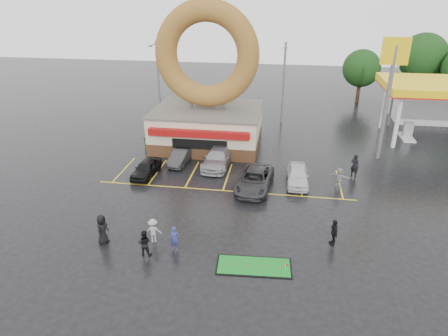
# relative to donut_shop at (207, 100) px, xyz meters

# --- Properties ---
(ground) EXTENTS (120.00, 120.00, 0.00)m
(ground) POSITION_rel_donut_shop_xyz_m (3.00, -12.97, -4.46)
(ground) COLOR black
(ground) RESTS_ON ground
(donut_shop) EXTENTS (10.20, 8.70, 13.50)m
(donut_shop) POSITION_rel_donut_shop_xyz_m (0.00, 0.00, 0.00)
(donut_shop) COLOR #472B19
(donut_shop) RESTS_ON ground
(gas_station) EXTENTS (12.30, 13.65, 5.90)m
(gas_station) POSITION_rel_donut_shop_xyz_m (23.00, 7.97, -0.77)
(gas_station) COLOR silver
(gas_station) RESTS_ON ground
(shell_sign) EXTENTS (2.20, 0.36, 10.60)m
(shell_sign) POSITION_rel_donut_shop_xyz_m (16.00, -0.97, 2.91)
(shell_sign) COLOR slate
(shell_sign) RESTS_ON ground
(streetlight_left) EXTENTS (0.40, 2.21, 9.00)m
(streetlight_left) POSITION_rel_donut_shop_xyz_m (-7.00, 6.95, 0.32)
(streetlight_left) COLOR slate
(streetlight_left) RESTS_ON ground
(streetlight_mid) EXTENTS (0.40, 2.21, 9.00)m
(streetlight_mid) POSITION_rel_donut_shop_xyz_m (7.00, 7.95, 0.32)
(streetlight_mid) COLOR slate
(streetlight_mid) RESTS_ON ground
(streetlight_right) EXTENTS (0.40, 2.21, 9.00)m
(streetlight_right) POSITION_rel_donut_shop_xyz_m (19.00, 8.95, 0.32)
(streetlight_right) COLOR slate
(streetlight_right) RESTS_ON ground
(tree_far_c) EXTENTS (6.30, 6.30, 9.00)m
(tree_far_c) POSITION_rel_donut_shop_xyz_m (25.00, 21.03, 1.37)
(tree_far_c) COLOR #332114
(tree_far_c) RESTS_ON ground
(tree_far_d) EXTENTS (4.90, 4.90, 7.00)m
(tree_far_d) POSITION_rel_donut_shop_xyz_m (17.00, 19.03, 0.07)
(tree_far_d) COLOR #332114
(tree_far_d) RESTS_ON ground
(car_black) EXTENTS (1.88, 3.96, 1.31)m
(car_black) POSITION_rel_donut_shop_xyz_m (-3.68, -7.88, -3.81)
(car_black) COLOR black
(car_black) RESTS_ON ground
(car_dgrey) EXTENTS (1.70, 3.91, 1.25)m
(car_dgrey) POSITION_rel_donut_shop_xyz_m (-1.52, -4.97, -3.84)
(car_dgrey) COLOR #2A292C
(car_dgrey) RESTS_ON ground
(car_silver) EXTENTS (2.41, 5.36, 1.53)m
(car_silver) POSITION_rel_donut_shop_xyz_m (1.82, -4.97, -3.70)
(car_silver) COLOR #949498
(car_silver) RESTS_ON ground
(car_grey) EXTENTS (2.96, 5.55, 1.48)m
(car_grey) POSITION_rel_donut_shop_xyz_m (5.36, -8.82, -3.72)
(car_grey) COLOR #2F2F31
(car_grey) RESTS_ON ground
(car_white) EXTENTS (1.74, 4.22, 1.43)m
(car_white) POSITION_rel_donut_shop_xyz_m (8.65, -7.41, -3.75)
(car_white) COLOR silver
(car_white) RESTS_ON ground
(person_blue) EXTENTS (0.58, 0.39, 1.57)m
(person_blue) POSITION_rel_donut_shop_xyz_m (1.39, -17.52, -3.68)
(person_blue) COLOR navy
(person_blue) RESTS_ON ground
(person_blackjkt) EXTENTS (0.81, 0.64, 1.62)m
(person_blackjkt) POSITION_rel_donut_shop_xyz_m (-0.21, -18.23, -3.66)
(person_blackjkt) COLOR black
(person_blackjkt) RESTS_ON ground
(person_hoodie) EXTENTS (1.11, 0.75, 1.59)m
(person_hoodie) POSITION_rel_donut_shop_xyz_m (-0.11, -16.91, -3.67)
(person_hoodie) COLOR gray
(person_hoodie) RESTS_ON ground
(person_bystander) EXTENTS (0.67, 0.98, 1.92)m
(person_bystander) POSITION_rel_donut_shop_xyz_m (-3.11, -17.47, -3.50)
(person_bystander) COLOR black
(person_bystander) RESTS_ON ground
(person_cameraman) EXTENTS (0.60, 1.06, 1.70)m
(person_cameraman) POSITION_rel_donut_shop_xyz_m (10.70, -15.46, -3.62)
(person_cameraman) COLOR black
(person_cameraman) RESTS_ON ground
(person_walker_near) EXTENTS (1.56, 1.04, 1.61)m
(person_walker_near) POSITION_rel_donut_shop_xyz_m (11.85, -7.57, -3.66)
(person_walker_near) COLOR #969699
(person_walker_near) RESTS_ON ground
(person_walker_far) EXTENTS (0.84, 0.77, 1.93)m
(person_walker_far) POSITION_rel_donut_shop_xyz_m (13.27, -5.36, -3.50)
(person_walker_far) COLOR black
(person_walker_far) RESTS_ON ground
(dumpster) EXTENTS (2.03, 1.59, 1.30)m
(dumpster) POSITION_rel_donut_shop_xyz_m (-4.50, -2.56, -3.81)
(dumpster) COLOR #1C481B
(dumpster) RESTS_ON ground
(putting_green) EXTENTS (4.30, 2.08, 0.53)m
(putting_green) POSITION_rel_donut_shop_xyz_m (6.16, -18.37, -4.43)
(putting_green) COLOR black
(putting_green) RESTS_ON ground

